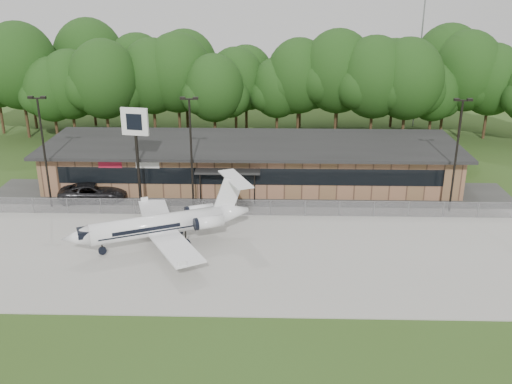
{
  "coord_description": "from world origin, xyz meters",
  "views": [
    {
      "loc": [
        1.93,
        -31.15,
        19.72
      ],
      "look_at": [
        0.79,
        12.0,
        3.4
      ],
      "focal_mm": 40.0,
      "sensor_mm": 36.0,
      "label": 1
    }
  ],
  "objects_px": {
    "business_jet": "(165,225)",
    "pole_sign": "(136,132)",
    "terminal": "(251,162)",
    "suv": "(93,192)"
  },
  "relations": [
    {
      "from": "suv",
      "to": "pole_sign",
      "type": "height_order",
      "value": "pole_sign"
    },
    {
      "from": "terminal",
      "to": "business_jet",
      "type": "relative_size",
      "value": 2.86
    },
    {
      "from": "business_jet",
      "to": "pole_sign",
      "type": "relative_size",
      "value": 1.56
    },
    {
      "from": "suv",
      "to": "pole_sign",
      "type": "xyz_separation_m",
      "value": [
        4.8,
        -1.43,
        6.18
      ]
    },
    {
      "from": "business_jet",
      "to": "pole_sign",
      "type": "distance_m",
      "value": 10.12
    },
    {
      "from": "business_jet",
      "to": "pole_sign",
      "type": "height_order",
      "value": "pole_sign"
    },
    {
      "from": "terminal",
      "to": "pole_sign",
      "type": "height_order",
      "value": "pole_sign"
    },
    {
      "from": "pole_sign",
      "to": "terminal",
      "type": "bearing_deg",
      "value": 45.78
    },
    {
      "from": "business_jet",
      "to": "pole_sign",
      "type": "xyz_separation_m",
      "value": [
        -3.65,
        7.83,
        5.27
      ]
    },
    {
      "from": "suv",
      "to": "terminal",
      "type": "bearing_deg",
      "value": -74.2
    }
  ]
}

